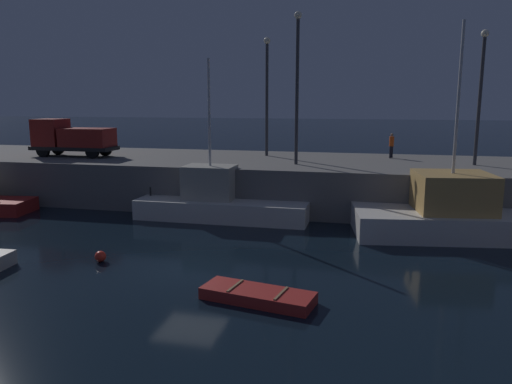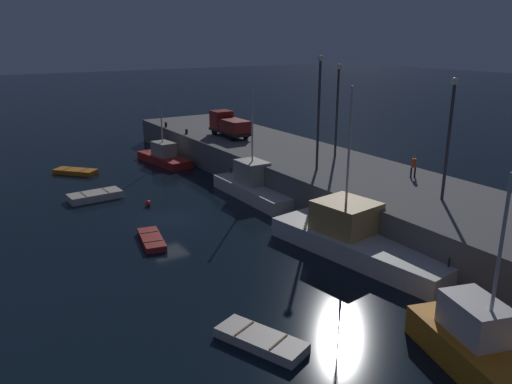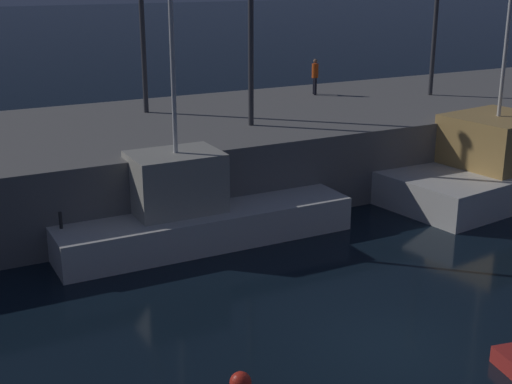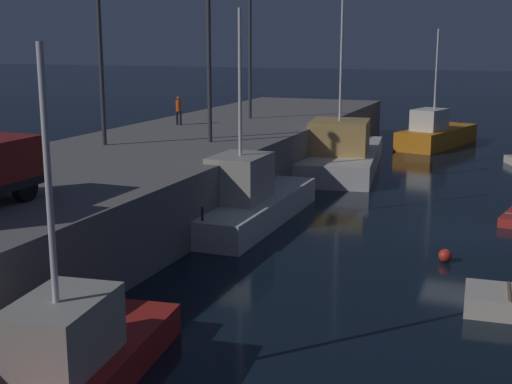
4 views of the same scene
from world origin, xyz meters
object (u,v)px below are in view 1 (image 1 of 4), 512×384
object	(u,v)px
dockworker	(392,144)
lamp_post_west	(267,88)
lamp_post_central	(481,87)
fishing_boat_blue	(220,202)
mooring_buoy_near	(100,256)
utility_truck	(72,138)
fishing_trawler_red	(474,216)
rowboat_white_mid	(258,296)
lamp_post_east	(297,78)

from	to	relation	value
dockworker	lamp_post_west	bearing A→B (deg)	-177.02
lamp_post_central	fishing_boat_blue	bearing A→B (deg)	-159.20
mooring_buoy_near	utility_truck	size ratio (longest dim) A/B	0.08
fishing_trawler_red	fishing_boat_blue	xyz separation A→B (m)	(-13.06, 0.76, -0.10)
fishing_trawler_red	lamp_post_west	world-z (taller)	lamp_post_west
fishing_boat_blue	mooring_buoy_near	world-z (taller)	fishing_boat_blue
lamp_post_central	dockworker	world-z (taller)	lamp_post_central
mooring_buoy_near	rowboat_white_mid	bearing A→B (deg)	-19.02
mooring_buoy_near	lamp_post_west	size ratio (longest dim) A/B	0.06
fishing_boat_blue	lamp_post_west	world-z (taller)	lamp_post_west
rowboat_white_mid	dockworker	world-z (taller)	dockworker
rowboat_white_mid	lamp_post_central	bearing A→B (deg)	59.81
mooring_buoy_near	dockworker	distance (m)	20.48
utility_truck	dockworker	distance (m)	21.47
fishing_boat_blue	utility_truck	xyz separation A→B (m)	(-11.74, 4.03, 3.09)
rowboat_white_mid	utility_truck	distance (m)	22.47
lamp_post_west	lamp_post_east	distance (m)	4.95
fishing_boat_blue	dockworker	size ratio (longest dim) A/B	5.85
lamp_post_west	lamp_post_central	distance (m)	13.17
fishing_trawler_red	lamp_post_central	world-z (taller)	lamp_post_central
rowboat_white_mid	lamp_post_west	size ratio (longest dim) A/B	0.50
lamp_post_east	utility_truck	xyz separation A→B (m)	(-15.47, 0.72, -3.79)
lamp_post_central	utility_truck	xyz separation A→B (m)	(-25.81, -1.31, -3.25)
lamp_post_west	lamp_post_central	xyz separation A→B (m)	(13.00, -2.12, -0.10)
fishing_trawler_red	dockworker	world-z (taller)	fishing_trawler_red
lamp_post_east	fishing_trawler_red	bearing A→B (deg)	-23.61
dockworker	lamp_post_central	bearing A→B (deg)	-28.54
fishing_trawler_red	dockworker	xyz separation A→B (m)	(-3.67, 8.66, 2.66)
fishing_trawler_red	mooring_buoy_near	bearing A→B (deg)	-153.83
lamp_post_west	dockworker	distance (m)	9.10
mooring_buoy_near	fishing_boat_blue	bearing A→B (deg)	73.30
lamp_post_west	dockworker	xyz separation A→B (m)	(8.32, 0.43, -3.68)
mooring_buoy_near	lamp_post_central	size ratio (longest dim) A/B	0.06
fishing_boat_blue	rowboat_white_mid	world-z (taller)	fishing_boat_blue
lamp_post_central	rowboat_white_mid	bearing A→B (deg)	-120.19
rowboat_white_mid	lamp_post_west	xyz separation A→B (m)	(-3.56, 18.34, 7.15)
rowboat_white_mid	dockworker	distance (m)	19.68
fishing_trawler_red	lamp_post_central	size ratio (longest dim) A/B	1.63
lamp_post_central	utility_truck	size ratio (longest dim) A/B	1.34
fishing_trawler_red	mooring_buoy_near	size ratio (longest dim) A/B	27.40
mooring_buoy_near	lamp_post_west	xyz separation A→B (m)	(3.59, 15.88, 7.11)
lamp_post_west	rowboat_white_mid	bearing A→B (deg)	-79.01
fishing_trawler_red	lamp_post_west	distance (m)	15.86
fishing_boat_blue	lamp_post_central	world-z (taller)	lamp_post_central
lamp_post_east	lamp_post_central	bearing A→B (deg)	11.11
fishing_boat_blue	lamp_post_east	bearing A→B (deg)	41.62
fishing_boat_blue	rowboat_white_mid	bearing A→B (deg)	-66.97
utility_truck	fishing_boat_blue	bearing A→B (deg)	-18.96
rowboat_white_mid	utility_truck	bearing A→B (deg)	137.65
dockworker	mooring_buoy_near	bearing A→B (deg)	-126.13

